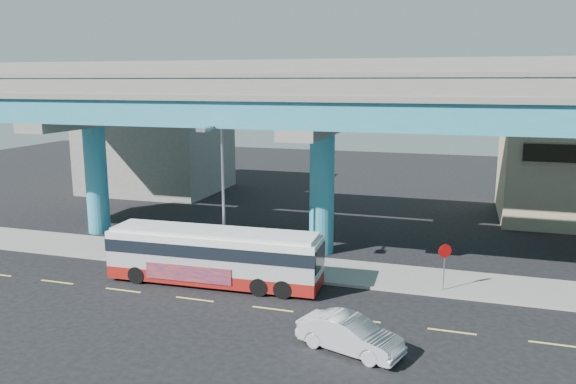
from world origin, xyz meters
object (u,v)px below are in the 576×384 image
(stop_sign, at_px, (445,257))
(parked_car, at_px, (169,243))
(street_lamp, at_px, (218,177))
(transit_bus, at_px, (214,254))
(sedan, at_px, (350,334))

(stop_sign, bearing_deg, parked_car, 167.27)
(street_lamp, bearing_deg, stop_sign, 3.67)
(transit_bus, bearing_deg, stop_sign, 8.64)
(transit_bus, height_order, stop_sign, transit_bus)
(sedan, relative_size, street_lamp, 0.55)
(transit_bus, bearing_deg, street_lamp, 99.80)
(parked_car, relative_size, street_lamp, 0.47)
(street_lamp, distance_m, stop_sign, 12.30)
(sedan, bearing_deg, stop_sign, -5.15)
(parked_car, bearing_deg, stop_sign, -78.32)
(transit_bus, distance_m, sedan, 9.79)
(stop_sign, bearing_deg, sedan, -121.24)
(transit_bus, distance_m, stop_sign, 11.65)
(street_lamp, bearing_deg, parked_car, 153.34)
(transit_bus, xyz_separation_m, street_lamp, (-0.30, 1.42, 3.84))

